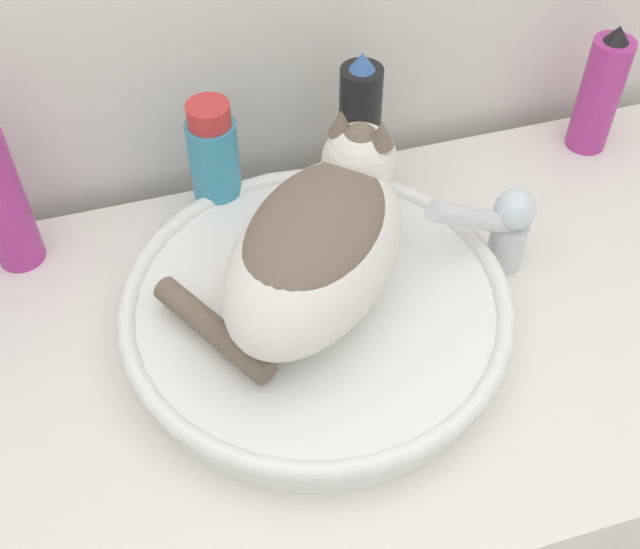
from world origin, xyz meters
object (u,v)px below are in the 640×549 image
object	(u,v)px
cat	(318,241)
spray_bottle_trigger	(600,93)
mouthwash_bottle	(215,167)
faucet	(502,226)
hairspray_can_black	(359,131)

from	to	relation	value
cat	spray_bottle_trigger	world-z (taller)	cat
cat	spray_bottle_trigger	bearing A→B (deg)	-24.30
mouthwash_bottle	spray_bottle_trigger	bearing A→B (deg)	0.00
cat	faucet	bearing A→B (deg)	-42.68
hairspray_can_black	faucet	bearing A→B (deg)	-57.51
faucet	hairspray_can_black	world-z (taller)	hairspray_can_black
cat	faucet	xyz separation A→B (m)	(0.23, 0.02, -0.06)
hairspray_can_black	mouthwash_bottle	world-z (taller)	hairspray_can_black
hairspray_can_black	spray_bottle_trigger	bearing A→B (deg)	0.00
spray_bottle_trigger	faucet	bearing A→B (deg)	-141.29
cat	hairspray_can_black	xyz separation A→B (m)	(0.11, 0.21, -0.04)
hairspray_can_black	spray_bottle_trigger	world-z (taller)	hairspray_can_black
cat	hairspray_can_black	distance (m)	0.24
hairspray_can_black	mouthwash_bottle	bearing A→B (deg)	180.00
faucet	spray_bottle_trigger	world-z (taller)	spray_bottle_trigger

